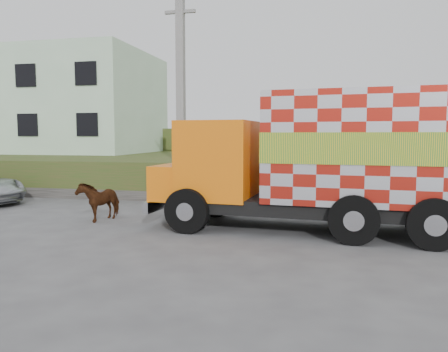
% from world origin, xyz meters
% --- Properties ---
extents(ground, '(120.00, 120.00, 0.00)m').
position_xyz_m(ground, '(0.00, 0.00, 0.00)').
color(ground, '#474749').
rests_on(ground, ground).
extents(embankment, '(40.00, 12.00, 1.50)m').
position_xyz_m(embankment, '(0.00, 10.00, 0.75)').
color(embankment, '#2F511B').
rests_on(embankment, ground).
extents(embankment_far, '(40.00, 12.00, 3.00)m').
position_xyz_m(embankment_far, '(0.00, 22.00, 1.50)').
color(embankment_far, '#2F511B').
rests_on(embankment_far, ground).
extents(retaining_strip, '(16.00, 0.50, 0.40)m').
position_xyz_m(retaining_strip, '(-2.00, 4.20, 0.20)').
color(retaining_strip, '#595651').
rests_on(retaining_strip, ground).
extents(building, '(10.00, 8.00, 6.00)m').
position_xyz_m(building, '(-11.00, 13.00, 4.50)').
color(building, silver).
rests_on(building, embankment).
extents(utility_pole, '(1.20, 0.30, 8.00)m').
position_xyz_m(utility_pole, '(-1.00, 4.60, 4.08)').
color(utility_pole, gray).
rests_on(utility_pole, ground).
extents(cargo_truck, '(8.29, 3.37, 3.62)m').
position_xyz_m(cargo_truck, '(4.31, 0.06, 1.86)').
color(cargo_truck, black).
rests_on(cargo_truck, ground).
extents(cow, '(0.94, 1.51, 1.18)m').
position_xyz_m(cow, '(-2.17, 0.23, 0.59)').
color(cow, black).
rests_on(cow, ground).
extents(pedestrian, '(0.65, 0.54, 1.53)m').
position_xyz_m(pedestrian, '(-0.95, 7.39, 2.27)').
color(pedestrian, '#282624').
rests_on(pedestrian, embankment).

